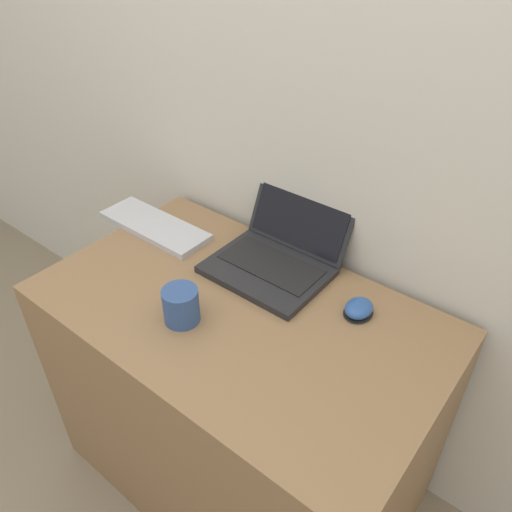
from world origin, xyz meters
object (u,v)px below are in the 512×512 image
(computer_mouse, at_px, (359,309))
(external_keyboard, at_px, (155,226))
(laptop, at_px, (280,247))
(drink_cup, at_px, (181,305))

(computer_mouse, height_order, external_keyboard, computer_mouse)
(laptop, distance_m, external_keyboard, 0.42)
(computer_mouse, xyz_separation_m, external_keyboard, (-0.69, -0.05, -0.01))
(laptop, relative_size, computer_mouse, 3.94)
(drink_cup, relative_size, external_keyboard, 0.24)
(computer_mouse, relative_size, external_keyboard, 0.23)
(laptop, relative_size, external_keyboard, 0.91)
(laptop, distance_m, drink_cup, 0.34)
(drink_cup, distance_m, external_keyboard, 0.43)
(laptop, bearing_deg, computer_mouse, -9.77)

